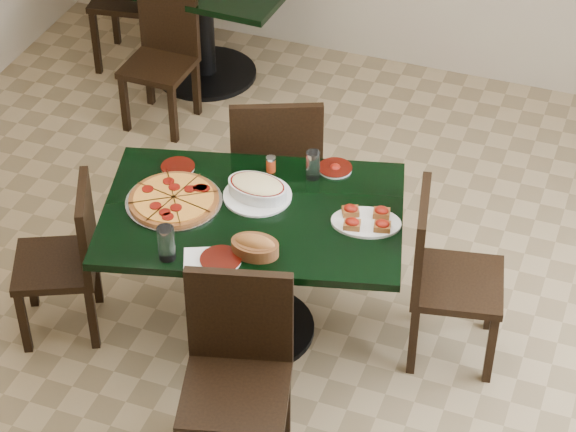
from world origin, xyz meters
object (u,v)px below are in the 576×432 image
(chair_near, at_px, (238,365))
(chair_far, at_px, (276,164))
(chair_left, at_px, (69,254))
(lasagna_casserole, at_px, (257,189))
(main_table, at_px, (253,242))
(pepperoni_pizza, at_px, (174,200))
(chair_right, at_px, (441,270))
(back_table, at_px, (203,4))
(bruschetta_platter, at_px, (366,220))
(back_chair_near, at_px, (163,51))
(bread_basket, at_px, (255,246))

(chair_near, bearing_deg, chair_far, 89.26)
(chair_left, bearing_deg, lasagna_casserole, 89.22)
(main_table, bearing_deg, pepperoni_pizza, 176.16)
(chair_right, height_order, lasagna_casserole, chair_right)
(back_table, distance_m, chair_far, 1.81)
(chair_left, height_order, bruschetta_platter, chair_left)
(pepperoni_pizza, bearing_deg, chair_left, -158.04)
(chair_far, height_order, back_chair_near, chair_far)
(main_table, height_order, bread_basket, bread_basket)
(chair_far, distance_m, lasagna_casserole, 0.60)
(bread_basket, bearing_deg, chair_right, 28.97)
(chair_right, bearing_deg, bruschetta_platter, 95.29)
(back_table, height_order, chair_near, chair_near)
(back_table, height_order, chair_far, chair_far)
(chair_right, bearing_deg, main_table, 91.44)
(back_table, distance_m, pepperoni_pizza, 2.34)
(chair_near, xyz_separation_m, bread_basket, (-0.09, 0.45, 0.26))
(bruschetta_platter, bearing_deg, back_table, 117.24)
(bruschetta_platter, bearing_deg, chair_left, -178.10)
(back_table, distance_m, chair_near, 3.15)
(bruschetta_platter, bearing_deg, chair_right, 3.81)
(lasagna_casserole, height_order, bruschetta_platter, lasagna_casserole)
(main_table, relative_size, bruschetta_platter, 4.31)
(chair_left, relative_size, pepperoni_pizza, 1.85)
(pepperoni_pizza, bearing_deg, back_chair_near, 117.25)
(chair_left, bearing_deg, main_table, 82.33)
(lasagna_casserole, distance_m, bruschetta_platter, 0.53)
(back_chair_near, distance_m, lasagna_casserole, 1.94)
(back_table, bearing_deg, chair_left, -78.86)
(bread_basket, bearing_deg, chair_near, -81.15)
(bruschetta_platter, bearing_deg, bread_basket, -150.21)
(bread_basket, relative_size, bruschetta_platter, 0.62)
(chair_near, bearing_deg, back_chair_near, 106.86)
(main_table, bearing_deg, chair_near, -87.88)
(chair_near, relative_size, bread_basket, 4.31)
(chair_right, bearing_deg, chair_far, 54.26)
(chair_right, bearing_deg, chair_near, 133.77)
(chair_near, distance_m, back_chair_near, 2.71)
(chair_right, distance_m, back_chair_near, 2.50)
(chair_right, distance_m, lasagna_casserole, 0.92)
(chair_far, bearing_deg, lasagna_casserole, 78.89)
(main_table, relative_size, chair_left, 1.86)
(chair_near, bearing_deg, lasagna_casserole, 90.77)
(back_chair_near, bearing_deg, pepperoni_pizza, -61.34)
(back_chair_near, height_order, bread_basket, bread_basket)
(chair_left, bearing_deg, chair_right, 80.00)
(back_chair_near, bearing_deg, chair_far, -39.92)
(back_table, relative_size, chair_far, 1.29)
(main_table, xyz_separation_m, back_chair_near, (-1.21, 1.59, -0.11))
(lasagna_casserole, xyz_separation_m, bruschetta_platter, (0.53, -0.02, -0.02))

